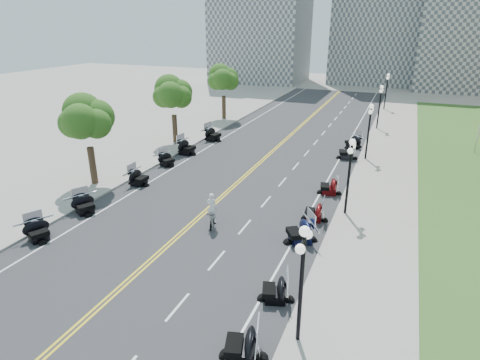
% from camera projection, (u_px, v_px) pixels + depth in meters
% --- Properties ---
extents(ground, '(160.00, 160.00, 0.00)m').
position_uv_depth(ground, '(198.00, 218.00, 25.62)').
color(ground, gray).
extents(road, '(16.00, 90.00, 0.01)m').
position_uv_depth(road, '(253.00, 169.00, 34.23)').
color(road, '#333335').
rests_on(road, ground).
extents(centerline_yellow_a, '(0.12, 90.00, 0.00)m').
position_uv_depth(centerline_yellow_a, '(252.00, 168.00, 34.26)').
color(centerline_yellow_a, yellow).
rests_on(centerline_yellow_a, road).
extents(centerline_yellow_b, '(0.12, 90.00, 0.00)m').
position_uv_depth(centerline_yellow_b, '(255.00, 169.00, 34.18)').
color(centerline_yellow_b, yellow).
rests_on(centerline_yellow_b, road).
extents(edge_line_north, '(0.12, 90.00, 0.00)m').
position_uv_depth(edge_line_north, '(328.00, 179.00, 31.96)').
color(edge_line_north, white).
rests_on(edge_line_north, road).
extents(edge_line_south, '(0.12, 90.00, 0.00)m').
position_uv_depth(edge_line_south, '(187.00, 159.00, 36.48)').
color(edge_line_south, white).
rests_on(edge_line_south, road).
extents(lane_dash_4, '(0.12, 2.00, 0.00)m').
position_uv_depth(lane_dash_4, '(178.00, 307.00, 17.60)').
color(lane_dash_4, white).
rests_on(lane_dash_4, road).
extents(lane_dash_5, '(0.12, 2.00, 0.00)m').
position_uv_depth(lane_dash_5, '(217.00, 260.00, 21.05)').
color(lane_dash_5, white).
rests_on(lane_dash_5, road).
extents(lane_dash_6, '(0.12, 2.00, 0.00)m').
position_uv_depth(lane_dash_6, '(245.00, 227.00, 24.49)').
color(lane_dash_6, white).
rests_on(lane_dash_6, road).
extents(lane_dash_7, '(0.12, 2.00, 0.00)m').
position_uv_depth(lane_dash_7, '(266.00, 202.00, 27.93)').
color(lane_dash_7, white).
rests_on(lane_dash_7, road).
extents(lane_dash_8, '(0.12, 2.00, 0.00)m').
position_uv_depth(lane_dash_8, '(282.00, 182.00, 31.37)').
color(lane_dash_8, white).
rests_on(lane_dash_8, road).
extents(lane_dash_9, '(0.12, 2.00, 0.00)m').
position_uv_depth(lane_dash_9, '(296.00, 166.00, 34.81)').
color(lane_dash_9, white).
rests_on(lane_dash_9, road).
extents(lane_dash_10, '(0.12, 2.00, 0.00)m').
position_uv_depth(lane_dash_10, '(307.00, 153.00, 38.26)').
color(lane_dash_10, white).
rests_on(lane_dash_10, road).
extents(lane_dash_11, '(0.12, 2.00, 0.00)m').
position_uv_depth(lane_dash_11, '(316.00, 142.00, 41.70)').
color(lane_dash_11, white).
rests_on(lane_dash_11, road).
extents(lane_dash_12, '(0.12, 2.00, 0.00)m').
position_uv_depth(lane_dash_12, '(323.00, 133.00, 45.14)').
color(lane_dash_12, white).
rests_on(lane_dash_12, road).
extents(lane_dash_13, '(0.12, 2.00, 0.00)m').
position_uv_depth(lane_dash_13, '(330.00, 125.00, 48.58)').
color(lane_dash_13, white).
rests_on(lane_dash_13, road).
extents(lane_dash_14, '(0.12, 2.00, 0.00)m').
position_uv_depth(lane_dash_14, '(336.00, 118.00, 52.02)').
color(lane_dash_14, white).
rests_on(lane_dash_14, road).
extents(lane_dash_15, '(0.12, 2.00, 0.00)m').
position_uv_depth(lane_dash_15, '(341.00, 112.00, 55.47)').
color(lane_dash_15, white).
rests_on(lane_dash_15, road).
extents(lane_dash_16, '(0.12, 2.00, 0.00)m').
position_uv_depth(lane_dash_16, '(345.00, 107.00, 58.91)').
color(lane_dash_16, white).
rests_on(lane_dash_16, road).
extents(lane_dash_17, '(0.12, 2.00, 0.00)m').
position_uv_depth(lane_dash_17, '(349.00, 102.00, 62.35)').
color(lane_dash_17, white).
rests_on(lane_dash_17, road).
extents(lane_dash_18, '(0.12, 2.00, 0.00)m').
position_uv_depth(lane_dash_18, '(353.00, 98.00, 65.79)').
color(lane_dash_18, white).
rests_on(lane_dash_18, road).
extents(lane_dash_19, '(0.12, 2.00, 0.00)m').
position_uv_depth(lane_dash_19, '(356.00, 94.00, 69.23)').
color(lane_dash_19, white).
rests_on(lane_dash_19, road).
extents(sidewalk_north, '(5.00, 90.00, 0.15)m').
position_uv_depth(sidewalk_north, '(382.00, 186.00, 30.49)').
color(sidewalk_north, '#9E9991').
rests_on(sidewalk_north, ground).
extents(sidewalk_south, '(5.00, 90.00, 0.15)m').
position_uv_depth(sidewalk_south, '(149.00, 154.00, 37.91)').
color(sidewalk_south, '#9E9991').
rests_on(sidewalk_south, ground).
extents(lawn, '(9.00, 60.00, 0.10)m').
position_uv_depth(lawn, '(473.00, 165.00, 34.91)').
color(lawn, '#356023').
rests_on(lawn, ground).
extents(distant_block_a, '(18.00, 14.00, 26.00)m').
position_uv_depth(distant_block_a, '(261.00, 15.00, 80.56)').
color(distant_block_a, gray).
rests_on(distant_block_a, ground).
extents(distant_block_b, '(16.00, 12.00, 30.00)m').
position_uv_depth(distant_block_b, '(379.00, 4.00, 77.22)').
color(distant_block_b, gray).
rests_on(distant_block_b, ground).
extents(street_lamp_1, '(0.50, 1.20, 4.90)m').
position_uv_depth(street_lamp_1, '(301.00, 286.00, 14.75)').
color(street_lamp_1, black).
rests_on(street_lamp_1, sidewalk_north).
extents(street_lamp_2, '(0.50, 1.20, 4.90)m').
position_uv_depth(street_lamp_2, '(349.00, 178.00, 25.07)').
color(street_lamp_2, black).
rests_on(street_lamp_2, sidewalk_north).
extents(street_lamp_3, '(0.50, 1.20, 4.90)m').
position_uv_depth(street_lamp_3, '(368.00, 132.00, 35.40)').
color(street_lamp_3, black).
rests_on(street_lamp_3, sidewalk_north).
extents(street_lamp_4, '(0.50, 1.20, 4.90)m').
position_uv_depth(street_lamp_4, '(379.00, 107.00, 45.72)').
color(street_lamp_4, black).
rests_on(street_lamp_4, sidewalk_north).
extents(street_lamp_5, '(0.50, 1.20, 4.90)m').
position_uv_depth(street_lamp_5, '(386.00, 92.00, 56.05)').
color(street_lamp_5, black).
rests_on(street_lamp_5, sidewalk_north).
extents(tree_2, '(4.80, 4.80, 9.20)m').
position_uv_depth(tree_2, '(87.00, 124.00, 29.13)').
color(tree_2, '#235619').
rests_on(tree_2, sidewalk_south).
extents(tree_3, '(4.80, 4.80, 9.20)m').
position_uv_depth(tree_3, '(173.00, 97.00, 39.46)').
color(tree_3, '#235619').
rests_on(tree_3, sidewalk_south).
extents(tree_4, '(4.80, 4.80, 9.20)m').
position_uv_depth(tree_4, '(224.00, 82.00, 49.78)').
color(tree_4, '#235619').
rests_on(tree_4, sidewalk_south).
extents(motorcycle_n_3, '(2.43, 2.43, 1.38)m').
position_uv_depth(motorcycle_n_3, '(242.00, 343.00, 14.71)').
color(motorcycle_n_3, black).
rests_on(motorcycle_n_3, road).
extents(motorcycle_n_4, '(2.25, 2.25, 1.26)m').
position_uv_depth(motorcycle_n_4, '(275.00, 288.00, 17.83)').
color(motorcycle_n_4, black).
rests_on(motorcycle_n_4, road).
extents(motorcycle_n_5, '(2.96, 2.96, 1.50)m').
position_uv_depth(motorcycle_n_5, '(300.00, 230.00, 22.55)').
color(motorcycle_n_5, black).
rests_on(motorcycle_n_5, road).
extents(motorcycle_n_6, '(1.98, 1.98, 1.27)m').
position_uv_depth(motorcycle_n_6, '(314.00, 211.00, 25.15)').
color(motorcycle_n_6, '#590A0C').
rests_on(motorcycle_n_6, road).
extents(motorcycle_n_7, '(2.29, 2.29, 1.35)m').
position_uv_depth(motorcycle_n_7, '(329.00, 185.00, 29.00)').
color(motorcycle_n_7, '#590A0C').
rests_on(motorcycle_n_7, road).
extents(motorcycle_n_9, '(2.52, 2.52, 1.47)m').
position_uv_depth(motorcycle_n_9, '(347.00, 151.00, 36.47)').
color(motorcycle_n_9, black).
rests_on(motorcycle_n_9, road).
extents(motorcycle_n_10, '(2.81, 2.81, 1.40)m').
position_uv_depth(motorcycle_n_10, '(353.00, 141.00, 39.60)').
color(motorcycle_n_10, black).
rests_on(motorcycle_n_10, road).
extents(motorcycle_s_4, '(2.48, 2.48, 1.30)m').
position_uv_depth(motorcycle_s_4, '(37.00, 230.00, 22.81)').
color(motorcycle_s_4, black).
rests_on(motorcycle_s_4, road).
extents(motorcycle_s_5, '(2.58, 2.58, 1.33)m').
position_uv_depth(motorcycle_s_5, '(84.00, 204.00, 26.05)').
color(motorcycle_s_5, black).
rests_on(motorcycle_s_5, road).
extents(motorcycle_s_6, '(1.93, 1.93, 1.35)m').
position_uv_depth(motorcycle_s_6, '(138.00, 177.00, 30.57)').
color(motorcycle_s_6, black).
rests_on(motorcycle_s_6, road).
extents(motorcycle_s_7, '(2.32, 2.32, 1.24)m').
position_uv_depth(motorcycle_s_7, '(167.00, 159.00, 34.74)').
color(motorcycle_s_7, black).
rests_on(motorcycle_s_7, road).
extents(motorcycle_s_8, '(2.33, 2.33, 1.53)m').
position_uv_depth(motorcycle_s_8, '(186.00, 146.00, 37.70)').
color(motorcycle_s_8, black).
rests_on(motorcycle_s_8, road).
extents(motorcycle_s_9, '(2.53, 2.53, 1.53)m').
position_uv_depth(motorcycle_s_9, '(213.00, 134.00, 42.06)').
color(motorcycle_s_9, black).
rests_on(motorcycle_s_9, road).
extents(bicycle, '(1.00, 1.82, 1.05)m').
position_uv_depth(bicycle, '(212.00, 219.00, 24.35)').
color(bicycle, '#A51414').
rests_on(bicycle, road).
extents(cyclist_rider, '(0.68, 0.45, 1.87)m').
position_uv_depth(cyclist_rider, '(212.00, 197.00, 23.81)').
color(cyclist_rider, white).
rests_on(cyclist_rider, bicycle).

